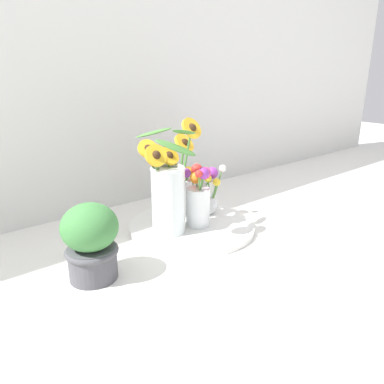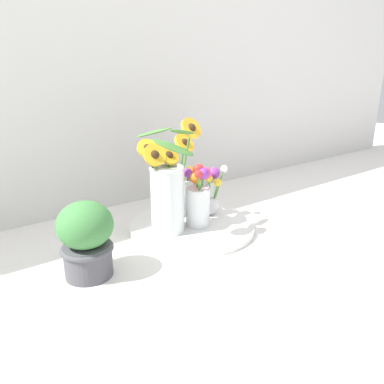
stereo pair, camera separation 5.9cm
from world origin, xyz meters
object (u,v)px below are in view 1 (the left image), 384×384
Objects in this scene: vase_bulb_right at (210,194)px; potted_plant at (91,240)px; vase_small_center at (199,201)px; vase_small_back at (186,190)px; serving_tray at (192,226)px; mason_jar_sunflowers at (169,190)px.

potted_plant is at bearing -167.67° from vase_bulb_right.
vase_small_back is at bearing 72.08° from vase_small_center.
serving_tray is 0.14m from vase_bulb_right.
mason_jar_sunflowers is 0.21m from vase_bulb_right.
vase_small_back is at bearing 21.33° from potted_plant.
mason_jar_sunflowers is 1.81× the size of vase_small_center.
vase_bulb_right is 0.88× the size of potted_plant.
vase_small_center is at bearing 8.01° from potted_plant.
vase_small_back is (0.05, 0.09, 0.09)m from serving_tray.
potted_plant is at bearing -168.73° from serving_tray.
vase_small_center is at bearing -151.26° from vase_bulb_right.
vase_bulb_right is at bearing 28.74° from vase_small_center.
vase_small_center is at bearing -10.42° from mason_jar_sunflowers.
vase_bulb_right and vase_small_back have the same top height.
vase_bulb_right is (0.10, 0.03, 0.08)m from serving_tray.
potted_plant reaches higher than vase_bulb_right.
vase_small_back is (-0.06, 0.06, 0.01)m from vase_bulb_right.
vase_bulb_right is (0.20, 0.03, -0.06)m from mason_jar_sunflowers.
serving_tray is at bearing -116.98° from vase_small_back.
potted_plant reaches higher than serving_tray.
serving_tray is at bearing 11.27° from potted_plant.
vase_small_back is at bearing 33.89° from mason_jar_sunflowers.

